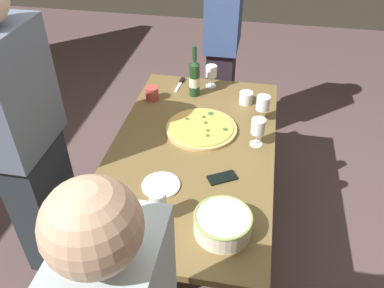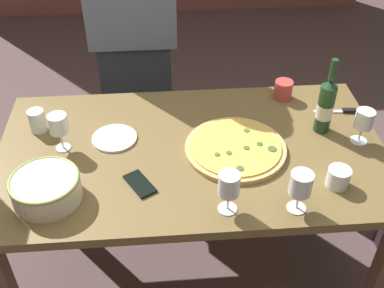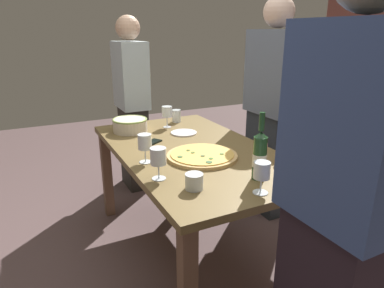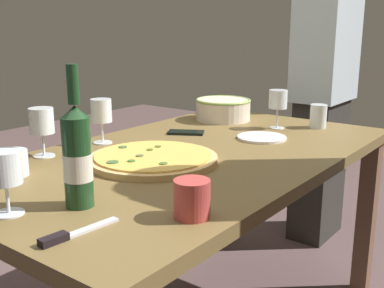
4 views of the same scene
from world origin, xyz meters
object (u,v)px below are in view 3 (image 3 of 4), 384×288
object	(u,v)px
pizza	(202,156)
cell_phone	(151,142)
cup_amber	(194,181)
pizza_knife	(295,182)
wine_glass_far_right	(158,158)
wine_glass_far_left	(261,172)
cup_spare	(284,156)
wine_glass_near_pizza	(145,143)
dining_table	(192,162)
person_host	(132,105)
wine_glass_by_bottle	(167,113)
person_guest_right	(272,110)
side_plate	(184,133)
serving_bowl	(130,124)
person_guest_left	(338,209)
wine_bottle	(260,155)
cup_ceramic	(176,116)

from	to	relation	value
pizza	cell_phone	xyz separation A→B (m)	(-0.39, -0.17, -0.01)
cup_amber	pizza_knife	xyz separation A→B (m)	(0.17, 0.47, -0.03)
wine_glass_far_right	cell_phone	xyz separation A→B (m)	(-0.56, 0.17, -0.11)
wine_glass_far_left	cup_spare	bearing A→B (deg)	124.84
wine_glass_near_pizza	cup_spare	bearing A→B (deg)	62.71
wine_glass_far_right	pizza_knife	world-z (taller)	wine_glass_far_right
wine_glass_near_pizza	dining_table	bearing A→B (deg)	106.14
wine_glass_far_right	person_host	world-z (taller)	person_host
wine_glass_near_pizza	wine_glass_by_bottle	bearing A→B (deg)	147.84
pizza_knife	person_host	size ratio (longest dim) A/B	0.12
cup_spare	person_guest_right	bearing A→B (deg)	145.91
pizza	wine_glass_far_right	distance (m)	0.39
pizza	side_plate	xyz separation A→B (m)	(-0.50, 0.12, -0.01)
dining_table	person_host	xyz separation A→B (m)	(-1.20, -0.02, 0.15)
wine_glass_far_right	cup_spare	distance (m)	0.72
cell_phone	pizza_knife	bearing A→B (deg)	173.91
wine_glass_near_pizza	person_guest_right	size ratio (longest dim) A/B	0.10
wine_glass_by_bottle	person_guest_right	distance (m)	0.82
serving_bowl	side_plate	world-z (taller)	serving_bowl
dining_table	cell_phone	distance (m)	0.30
wine_glass_by_bottle	person_guest_left	distance (m)	1.67
wine_bottle	cup_amber	distance (m)	0.36
wine_glass_far_left	person_host	xyz separation A→B (m)	(-1.90, -0.02, -0.05)
dining_table	wine_glass_far_left	size ratio (longest dim) A/B	10.51
serving_bowl	wine_glass_near_pizza	distance (m)	0.66
pizza_knife	pizza	bearing A→B (deg)	-155.66
cup_amber	wine_glass_far_left	bearing A→B (deg)	55.05
cup_amber	serving_bowl	bearing A→B (deg)	179.12
cup_ceramic	person_host	xyz separation A→B (m)	(-0.55, -0.20, 0.01)
serving_bowl	wine_bottle	world-z (taller)	wine_bottle
wine_bottle	wine_glass_far_left	distance (m)	0.17
wine_bottle	cell_phone	world-z (taller)	wine_bottle
dining_table	wine_glass_near_pizza	world-z (taller)	wine_glass_near_pizza
pizza	side_plate	bearing A→B (deg)	166.78
dining_table	wine_glass_near_pizza	xyz separation A→B (m)	(0.10, -0.34, 0.21)
wine_glass_far_right	side_plate	world-z (taller)	wine_glass_far_right
dining_table	cell_phone	bearing A→B (deg)	-137.74
serving_bowl	pizza	bearing A→B (deg)	16.50
wine_glass_far_left	cup_amber	size ratio (longest dim) A/B	1.75
cup_ceramic	serving_bowl	bearing A→B (deg)	-76.35
wine_glass_near_pizza	pizza_knife	distance (m)	0.82
pizza	wine_glass_far_left	xyz separation A→B (m)	(0.53, 0.02, 0.09)
pizza	serving_bowl	size ratio (longest dim) A/B	1.64
wine_glass_far_right	cup_amber	distance (m)	0.22
cup_ceramic	side_plate	bearing A→B (deg)	-15.17
pizza	cup_spare	size ratio (longest dim) A/B	4.67
wine_glass_far_left	person_guest_left	distance (m)	0.44
pizza	wine_glass_far_right	size ratio (longest dim) A/B	2.53
cell_phone	wine_glass_near_pizza	bearing A→B (deg)	124.19
cell_phone	wine_glass_by_bottle	bearing A→B (deg)	-67.98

